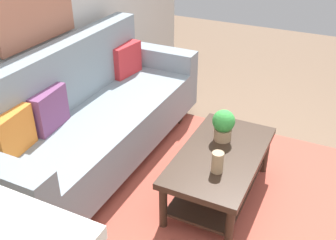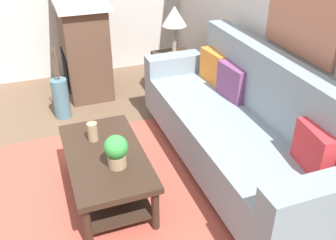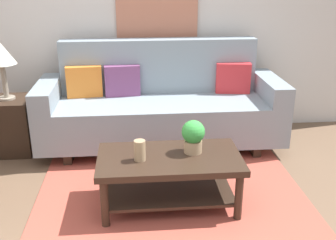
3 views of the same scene
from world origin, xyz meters
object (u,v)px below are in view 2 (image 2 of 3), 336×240
at_px(throw_pillow_plum, 232,82).
at_px(tabletop_vase, 93,132).
at_px(throw_pillow_orange, 214,67).
at_px(table_lamp, 174,18).
at_px(fireplace, 84,46).
at_px(couch, 239,127).
at_px(floor_vase, 61,98).
at_px(side_table, 174,76).
at_px(coffee_table, 106,165).
at_px(framed_painting, 304,4).
at_px(throw_pillow_crimson, 314,149).
at_px(potted_plant_tabletop, 116,150).

relative_size(throw_pillow_plum, tabletop_vase, 2.26).
distance_m(throw_pillow_orange, table_lamp, 0.82).
height_order(throw_pillow_orange, throw_pillow_plum, same).
bearing_deg(tabletop_vase, fireplace, 172.53).
bearing_deg(table_lamp, couch, 0.94).
bearing_deg(couch, floor_vase, -137.50).
distance_m(tabletop_vase, floor_vase, 1.30).
height_order(tabletop_vase, side_table, tabletop_vase).
xyz_separation_m(throw_pillow_plum, coffee_table, (0.37, -1.31, -0.37)).
bearing_deg(floor_vase, framed_painting, 50.77).
height_order(throw_pillow_orange, side_table, throw_pillow_orange).
bearing_deg(framed_painting, throw_pillow_plum, -138.75).
height_order(throw_pillow_plum, side_table, throw_pillow_plum).
distance_m(couch, throw_pillow_plum, 0.48).
bearing_deg(framed_painting, table_lamp, -162.16).
relative_size(coffee_table, side_table, 1.96).
bearing_deg(throw_pillow_orange, couch, -9.08).
height_order(throw_pillow_crimson, floor_vase, throw_pillow_crimson).
bearing_deg(framed_painting, fireplace, -145.70).
relative_size(throw_pillow_orange, throw_pillow_plum, 1.00).
distance_m(couch, throw_pillow_crimson, 0.83).
bearing_deg(throw_pillow_plum, throw_pillow_orange, 180.00).
relative_size(throw_pillow_orange, coffee_table, 0.33).
xyz_separation_m(throw_pillow_orange, framed_painting, (0.78, 0.34, 0.78)).
bearing_deg(side_table, floor_vase, -89.36).
distance_m(couch, throw_pillow_orange, 0.83).
xyz_separation_m(throw_pillow_orange, potted_plant_tabletop, (0.95, -1.26, -0.11)).
bearing_deg(coffee_table, tabletop_vase, -167.80).
bearing_deg(couch, potted_plant_tabletop, -81.48).
distance_m(throw_pillow_plum, framed_painting, 0.94).
xyz_separation_m(throw_pillow_plum, tabletop_vase, (0.14, -1.36, -0.17)).
distance_m(tabletop_vase, side_table, 1.77).
xyz_separation_m(couch, throw_pillow_orange, (-0.78, 0.12, 0.25)).
bearing_deg(throw_pillow_crimson, coffee_table, -121.30).
distance_m(throw_pillow_crimson, floor_vase, 2.77).
height_order(side_table, fireplace, fireplace).
bearing_deg(framed_painting, side_table, -162.16).
xyz_separation_m(potted_plant_tabletop, table_lamp, (-1.69, 1.11, 0.42)).
relative_size(couch, framed_painting, 2.81).
relative_size(coffee_table, potted_plant_tabletop, 4.20).
bearing_deg(potted_plant_tabletop, framed_painting, 96.06).
distance_m(couch, framed_painting, 1.13).
relative_size(couch, floor_vase, 5.33).
bearing_deg(fireplace, throw_pillow_orange, 39.43).
distance_m(throw_pillow_orange, framed_painting, 1.15).
bearing_deg(table_lamp, potted_plant_tabletop, -33.15).
bearing_deg(throw_pillow_plum, framed_painting, 41.25).
relative_size(throw_pillow_orange, table_lamp, 0.63).
bearing_deg(table_lamp, throw_pillow_crimson, 3.71).
xyz_separation_m(throw_pillow_crimson, fireplace, (-2.91, -1.11, -0.09)).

